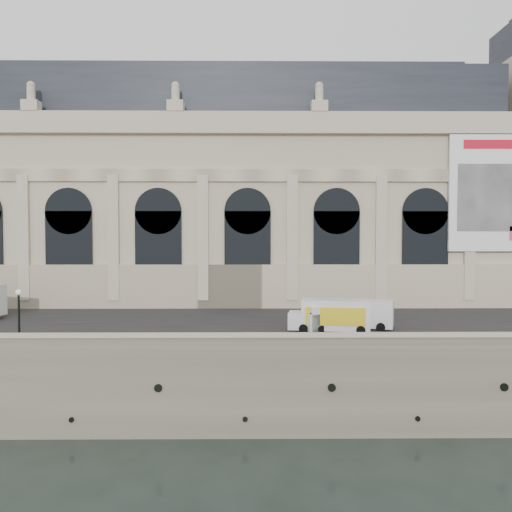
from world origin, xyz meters
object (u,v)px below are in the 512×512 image
Objects in this scene: van_b at (330,318)px; lamp_left at (19,319)px; van_c at (357,314)px; box_truck at (331,315)px.

lamp_left is at bearing -164.82° from van_b.
lamp_left is at bearing -163.81° from van_c.
lamp_left is (-26.20, -7.60, 0.83)m from van_c.
box_truck is at bearing -149.02° from van_c.
van_c is 27.29m from lamp_left.
box_truck is 24.38m from lamp_left.
van_c is 1.42× the size of lamp_left.
box_truck reaches higher than van_c.
box_truck is at bearing 14.37° from lamp_left.
van_b is 0.43m from box_truck.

